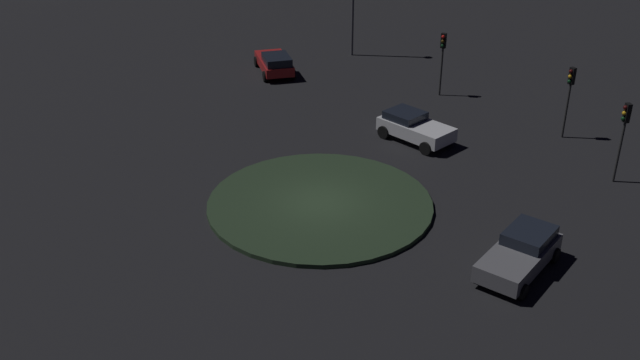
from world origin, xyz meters
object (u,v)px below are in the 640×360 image
car_white (414,127)px  car_red (275,63)px  traffic_light_northeast (443,52)px  car_grey (521,253)px  traffic_light_east_near (570,88)px  traffic_light_east (624,127)px

car_white → car_red: bearing=172.5°
traffic_light_northeast → car_white: bearing=8.6°
car_white → car_grey: car_white is taller
car_white → traffic_light_east_near: 8.29m
traffic_light_northeast → traffic_light_east: bearing=57.5°
car_red → traffic_light_northeast: (9.28, -6.09, 2.01)m
car_white → traffic_light_east: traffic_light_east is taller
car_grey → car_red: (-5.62, 24.60, 0.02)m
car_grey → traffic_light_northeast: bearing=-141.3°
car_white → traffic_light_east_near: (7.94, -1.29, 2.01)m
car_white → traffic_light_northeast: traffic_light_northeast is taller
car_white → traffic_light_northeast: bearing=116.8°
car_grey → traffic_light_northeast: traffic_light_northeast is taller
car_red → car_white: bearing=-158.2°
car_red → traffic_light_east_near: size_ratio=1.15×
car_white → car_grey: bearing=-31.5°
car_white → traffic_light_east: 10.31m
car_red → traffic_light_northeast: 11.28m
car_grey → traffic_light_east: 9.86m
traffic_light_east → traffic_light_northeast: size_ratio=1.01×
car_grey → car_white: bearing=-129.8°
car_white → traffic_light_east: size_ratio=1.11×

